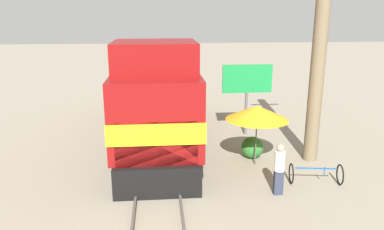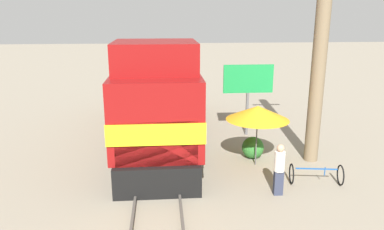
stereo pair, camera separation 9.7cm
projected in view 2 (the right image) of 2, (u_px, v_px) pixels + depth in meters
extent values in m
plane|color=gray|center=(158.00, 156.00, 15.84)|extent=(120.00, 120.00, 0.00)
cube|color=#4C4742|center=(141.00, 155.00, 15.76)|extent=(0.08, 43.06, 0.15)
cube|color=#4C4742|center=(175.00, 154.00, 15.88)|extent=(0.08, 43.06, 0.15)
cube|color=black|center=(158.00, 127.00, 18.11)|extent=(2.89, 12.75, 1.05)
cube|color=maroon|center=(157.00, 88.00, 17.61)|extent=(3.14, 12.24, 2.73)
cube|color=yellow|center=(157.00, 94.00, 17.68)|extent=(3.18, 12.36, 0.70)
cube|color=yellow|center=(157.00, 136.00, 12.75)|extent=(2.67, 1.78, 1.50)
cube|color=maroon|center=(155.00, 57.00, 13.43)|extent=(2.95, 2.80, 1.10)
cylinder|color=#726047|center=(320.00, 50.00, 14.24)|extent=(0.55, 0.55, 8.94)
cylinder|color=#4C4C4C|center=(257.00, 138.00, 14.61)|extent=(0.05, 0.05, 2.28)
cone|color=orange|center=(258.00, 113.00, 14.34)|extent=(2.44, 2.44, 0.55)
cube|color=#595959|center=(247.00, 114.00, 18.33)|extent=(0.12, 0.12, 2.12)
cube|color=#198C3F|center=(248.00, 79.00, 17.87)|extent=(2.41, 0.08, 1.36)
sphere|color=#2D722D|center=(253.00, 148.00, 15.50)|extent=(0.91, 0.91, 0.91)
cube|color=#2D3347|center=(278.00, 183.00, 12.37)|extent=(0.30, 0.20, 0.85)
cylinder|color=silver|center=(280.00, 161.00, 12.17)|extent=(0.34, 0.34, 0.67)
sphere|color=tan|center=(281.00, 148.00, 12.05)|extent=(0.25, 0.25, 0.25)
torus|color=black|center=(341.00, 175.00, 13.08)|extent=(0.16, 0.73, 0.73)
torus|color=black|center=(291.00, 174.00, 13.19)|extent=(0.16, 0.73, 0.73)
cube|color=#194C99|center=(316.00, 169.00, 13.08)|extent=(1.43, 0.25, 0.04)
cylinder|color=#194C99|center=(325.00, 171.00, 13.09)|extent=(0.04, 0.04, 0.31)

